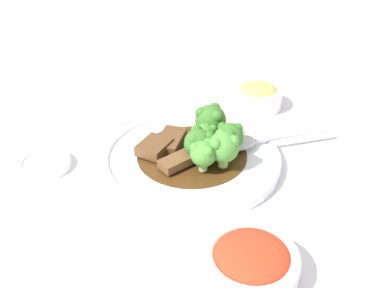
{
  "coord_description": "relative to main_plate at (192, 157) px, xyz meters",
  "views": [
    {
      "loc": [
        0.46,
        -0.32,
        0.4
      ],
      "look_at": [
        0.0,
        0.0,
        0.03
      ],
      "focal_mm": 42.0,
      "sensor_mm": 36.0,
      "label": 1
    }
  ],
  "objects": [
    {
      "name": "serving_spoon",
      "position": [
        0.03,
        0.08,
        0.02
      ],
      "size": [
        0.09,
        0.19,
        0.01
      ],
      "color": "#B7B7BC",
      "rests_on": "main_plate"
    },
    {
      "name": "broccoli_floret_0",
      "position": [
        -0.02,
        0.05,
        0.04
      ],
      "size": [
        0.05,
        0.05,
        0.06
      ],
      "color": "#7FA84C",
      "rests_on": "main_plate"
    },
    {
      "name": "broccoli_floret_5",
      "position": [
        0.0,
        0.02,
        0.03
      ],
      "size": [
        0.03,
        0.03,
        0.04
      ],
      "color": "#8EB756",
      "rests_on": "main_plate"
    },
    {
      "name": "main_plate",
      "position": [
        0.0,
        0.0,
        0.0
      ],
      "size": [
        0.27,
        0.27,
        0.02
      ],
      "color": "white",
      "rests_on": "ground_plane"
    },
    {
      "name": "broccoli_floret_4",
      "position": [
        0.02,
        0.0,
        0.03
      ],
      "size": [
        0.04,
        0.04,
        0.05
      ],
      "color": "#7FA84C",
      "rests_on": "main_plate"
    },
    {
      "name": "sauce_dish",
      "position": [
        -0.12,
        -0.19,
        -0.0
      ],
      "size": [
        0.08,
        0.08,
        0.01
      ],
      "color": "white",
      "rests_on": "ground_plane"
    },
    {
      "name": "broccoli_floret_2",
      "position": [
        0.03,
        0.05,
        0.04
      ],
      "size": [
        0.04,
        0.04,
        0.05
      ],
      "color": "#7FA84C",
      "rests_on": "main_plate"
    },
    {
      "name": "beef_strip_2",
      "position": [
        -0.03,
        -0.05,
        0.02
      ],
      "size": [
        0.06,
        0.06,
        0.02
      ],
      "color": "brown",
      "rests_on": "main_plate"
    },
    {
      "name": "beef_strip_1",
      "position": [
        0.01,
        -0.03,
        0.02
      ],
      "size": [
        0.03,
        0.07,
        0.01
      ],
      "color": "brown",
      "rests_on": "main_plate"
    },
    {
      "name": "beef_strip_0",
      "position": [
        -0.04,
        -0.01,
        0.02
      ],
      "size": [
        0.07,
        0.07,
        0.01
      ],
      "color": "brown",
      "rests_on": "main_plate"
    },
    {
      "name": "side_bowl_appetizer",
      "position": [
        -0.08,
        0.2,
        0.01
      ],
      "size": [
        0.09,
        0.09,
        0.05
      ],
      "color": "white",
      "rests_on": "ground_plane"
    },
    {
      "name": "paper_napkin",
      "position": [
        -0.22,
        -0.08,
        -0.01
      ],
      "size": [
        0.14,
        0.12,
        0.01
      ],
      "color": "silver",
      "rests_on": "ground_plane"
    },
    {
      "name": "side_bowl_kimchi",
      "position": [
        0.22,
        -0.07,
        0.01
      ],
      "size": [
        0.11,
        0.11,
        0.04
      ],
      "color": "white",
      "rests_on": "ground_plane"
    },
    {
      "name": "broccoli_floret_3",
      "position": [
        0.05,
        -0.01,
        0.04
      ],
      "size": [
        0.04,
        0.04,
        0.05
      ],
      "color": "#8EB756",
      "rests_on": "main_plate"
    },
    {
      "name": "broccoli_floret_1",
      "position": [
        0.05,
        0.02,
        0.04
      ],
      "size": [
        0.04,
        0.04,
        0.05
      ],
      "color": "#8EB756",
      "rests_on": "main_plate"
    },
    {
      "name": "ground_plane",
      "position": [
        0.0,
        0.0,
        -0.01
      ],
      "size": [
        4.0,
        4.0,
        0.0
      ],
      "primitive_type": "plane",
      "color": "silver"
    }
  ]
}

